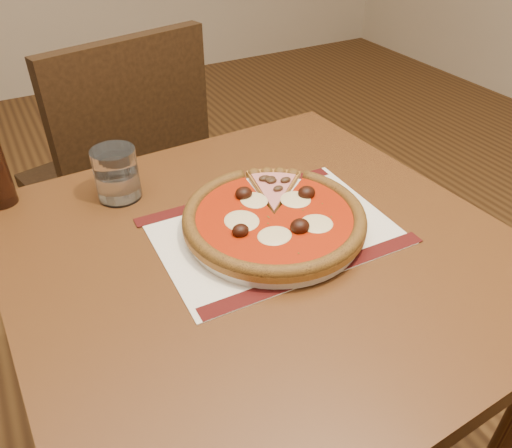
{
  "coord_description": "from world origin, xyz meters",
  "views": [
    {
      "loc": [
        -0.49,
        -0.52,
        1.27
      ],
      "look_at": [
        -0.17,
        0.07,
        0.78
      ],
      "focal_mm": 35.0,
      "sensor_mm": 36.0,
      "label": 1
    }
  ],
  "objects": [
    {
      "name": "table",
      "position": [
        -0.17,
        0.05,
        0.65
      ],
      "size": [
        0.83,
        0.83,
        0.75
      ],
      "rotation": [
        0.0,
        0.0,
        0.04
      ],
      "color": "#593515",
      "rests_on": "ground"
    },
    {
      "name": "plate",
      "position": [
        -0.13,
        0.07,
        0.76
      ],
      "size": [
        0.3,
        0.3,
        0.02
      ],
      "primitive_type": "cylinder",
      "color": "white",
      "rests_on": "placemat"
    },
    {
      "name": "ham_slice",
      "position": [
        -0.07,
        0.15,
        0.78
      ],
      "size": [
        0.12,
        0.15,
        0.02
      ],
      "rotation": [
        0.0,
        0.0,
        1.05
      ],
      "color": "#A16A26",
      "rests_on": "plate"
    },
    {
      "name": "water_glass",
      "position": [
        -0.33,
        0.3,
        0.8
      ],
      "size": [
        0.09,
        0.09,
        0.1
      ],
      "primitive_type": "cylinder",
      "rotation": [
        0.0,
        0.0,
        0.04
      ],
      "color": "white",
      "rests_on": "table"
    },
    {
      "name": "pizza",
      "position": [
        -0.13,
        0.07,
        0.78
      ],
      "size": [
        0.31,
        0.31,
        0.04
      ],
      "color": "#A16A26",
      "rests_on": "plate"
    },
    {
      "name": "chair_far",
      "position": [
        -0.22,
        0.78,
        0.53
      ],
      "size": [
        0.53,
        0.53,
        0.93
      ],
      "rotation": [
        0.0,
        0.0,
        3.38
      ],
      "color": "black",
      "rests_on": "ground"
    },
    {
      "name": "placemat",
      "position": [
        -0.13,
        0.07,
        0.75
      ],
      "size": [
        0.41,
        0.3,
        0.0
      ],
      "primitive_type": "cube",
      "rotation": [
        0.0,
        0.0,
        -0.03
      ],
      "color": "silver",
      "rests_on": "table"
    }
  ]
}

